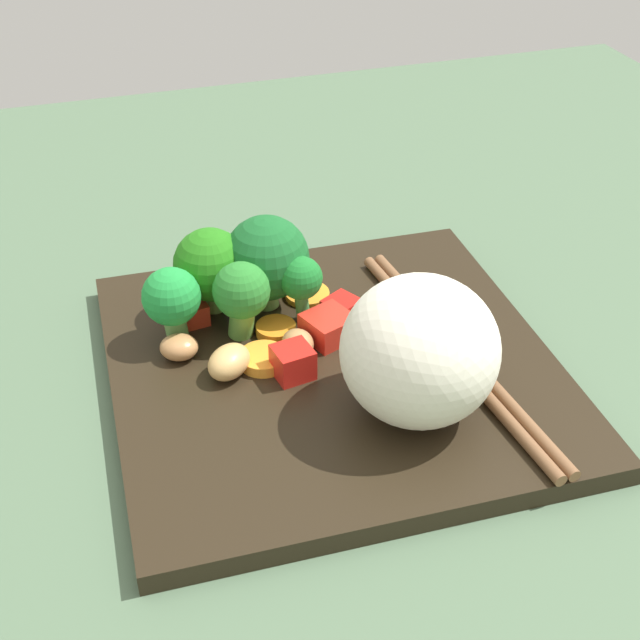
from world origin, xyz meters
The scene contains 23 objects.
ground_plane centered at (0.00, 0.00, -1.00)cm, with size 110.00×110.00×2.00cm, color #4D674B.
square_plate centered at (0.00, 0.00, 0.69)cm, with size 28.26×28.26×1.39cm, color black.
rice_mound centered at (-3.26, 6.14, 5.85)cm, with size 9.40×9.29×8.92cm, color white.
broccoli_floret_0 centered at (2.41, -7.22, 5.33)cm, with size 5.89×5.89×7.03cm.
broccoli_floret_1 centered at (0.71, -4.71, 4.81)cm, with size 2.96×2.96×5.12cm.
broccoli_floret_2 centered at (6.20, -7.78, 5.13)cm, with size 5.04×5.04×6.45cm.
broccoli_floret_3 centered at (4.88, -4.25, 4.82)cm, with size 3.80×3.80×5.73cm.
broccoli_floret_4 centered at (9.30, -5.25, 4.68)cm, with size 3.87×3.87×5.48cm.
broccoli_floret_5 centered at (3.01, -11.00, 3.67)cm, with size 2.77×2.77×3.84cm.
carrot_slice_0 centered at (4.35, -0.97, 1.76)cm, with size 3.17×3.17×0.75cm, color #FB9C2D.
carrot_slice_1 centered at (-0.58, -7.59, 1.59)cm, with size 3.18×3.18×0.41cm, color orange.
carrot_slice_2 centered at (8.99, -9.15, 1.61)cm, with size 2.23×2.23×0.44cm, color orange.
carrot_slice_3 centered at (6.03, -11.20, 1.76)cm, with size 2.49×2.49×0.74cm, color orange.
carrot_slice_4 centered at (2.74, -3.90, 1.74)cm, with size 2.72×2.72×0.70cm, color orange.
pepper_chunk_0 centered at (7.92, -6.95, 2.17)cm, with size 2.05×2.07×1.56cm, color red.
pepper_chunk_1 centered at (2.86, 0.73, 2.42)cm, with size 2.34×2.24×2.06cm, color red.
pepper_chunk_2 centered at (-0.52, -2.43, 2.27)cm, with size 2.92×3.01×1.77cm, color red.
pepper_chunk_3 centered at (-2.07, -4.37, 2.12)cm, with size 2.07×2.22×1.47cm, color red.
chicken_piece_0 centered at (9.39, -3.27, 2.18)cm, with size 2.51×2.23×1.59cm, color tan.
chicken_piece_1 centered at (6.68, -0.54, 2.38)cm, with size 3.25×2.38×1.98cm, color tan.
chicken_piece_2 centered at (0.81, -10.26, 2.96)cm, with size 3.93×2.82×3.14cm, color tan.
chicken_piece_3 centered at (1.95, -1.31, 2.23)cm, with size 2.46×2.08×1.69cm, color tan.
chopstick_pair centered at (-7.76, 2.04, 1.78)cm, with size 3.85×24.84×0.78cm.
Camera 1 is at (14.24, 42.99, 36.47)cm, focal length 49.47 mm.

